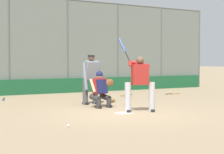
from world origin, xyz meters
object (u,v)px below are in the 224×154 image
at_px(batter_at_plate, 140,82).
at_px(spare_bat_first_base_side, 3,99).
at_px(spare_bat_third_base_side, 175,93).
at_px(fielding_glove_on_dirt, 111,101).
at_px(spare_bat_near_backstop, 125,95).
at_px(catcher_behind_plate, 101,89).
at_px(baseball_loose, 68,125).
at_px(umpire_home, 91,78).

relative_size(batter_at_plate, spare_bat_first_base_side, 2.57).
xyz_separation_m(spare_bat_third_base_side, fielding_glove_on_dirt, (4.37, 1.58, 0.03)).
xyz_separation_m(spare_bat_first_base_side, fielding_glove_on_dirt, (-3.38, 2.87, 0.03)).
height_order(spare_bat_near_backstop, spare_bat_first_base_side, same).
height_order(catcher_behind_plate, baseball_loose, catcher_behind_plate).
height_order(batter_at_plate, umpire_home, batter_at_plate).
bearing_deg(umpire_home, batter_at_plate, 94.01).
bearing_deg(batter_at_plate, spare_bat_third_base_side, -120.52).
bearing_deg(batter_at_plate, umpire_home, -63.73).
xyz_separation_m(fielding_glove_on_dirt, baseball_loose, (3.54, 4.20, -0.02)).
bearing_deg(umpire_home, spare_bat_near_backstop, -146.19).
height_order(umpire_home, spare_bat_first_base_side, umpire_home).
distance_m(catcher_behind_plate, umpire_home, 1.05).
bearing_deg(catcher_behind_plate, batter_at_plate, 100.32).
xyz_separation_m(umpire_home, spare_bat_near_backstop, (-2.78, -2.20, -0.94)).
bearing_deg(catcher_behind_plate, fielding_glove_on_dirt, -138.70).
bearing_deg(spare_bat_near_backstop, umpire_home, 18.73).
bearing_deg(fielding_glove_on_dirt, batter_at_plate, 78.10).
bearing_deg(fielding_glove_on_dirt, baseball_loose, 49.91).
bearing_deg(spare_bat_near_backstop, catcher_behind_plate, 28.08).
xyz_separation_m(spare_bat_first_base_side, baseball_loose, (0.16, 7.07, 0.00)).
xyz_separation_m(umpire_home, fielding_glove_on_dirt, (-0.98, -0.25, -0.91)).
bearing_deg(spare_bat_near_backstop, spare_bat_third_base_side, 152.57).
bearing_deg(umpire_home, catcher_behind_plate, 78.73).
distance_m(umpire_home, baseball_loose, 4.80).
bearing_deg(baseball_loose, umpire_home, -122.92).
relative_size(spare_bat_third_base_side, baseball_loose, 12.42).
bearing_deg(batter_at_plate, baseball_loose, 42.71).
distance_m(spare_bat_near_backstop, fielding_glove_on_dirt, 2.65).
relative_size(spare_bat_first_base_side, baseball_loose, 12.03).
bearing_deg(catcher_behind_plate, umpire_home, -103.91).
distance_m(spare_bat_first_base_side, fielding_glove_on_dirt, 4.44).
bearing_deg(spare_bat_third_base_side, catcher_behind_plate, -158.41).
bearing_deg(spare_bat_first_base_side, catcher_behind_plate, 45.70).
xyz_separation_m(catcher_behind_plate, umpire_home, (-0.12, -0.98, 0.33)).
xyz_separation_m(spare_bat_third_base_side, spare_bat_first_base_side, (7.76, -1.28, 0.00)).
xyz_separation_m(batter_at_plate, spare_bat_third_base_side, (-4.97, -4.42, -0.90)).
relative_size(umpire_home, spare_bat_third_base_side, 1.96).
height_order(batter_at_plate, fielding_glove_on_dirt, batter_at_plate).
height_order(spare_bat_first_base_side, baseball_loose, baseball_loose).
height_order(spare_bat_first_base_side, fielding_glove_on_dirt, fielding_glove_on_dirt).
bearing_deg(spare_bat_near_backstop, batter_at_plate, 43.81).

